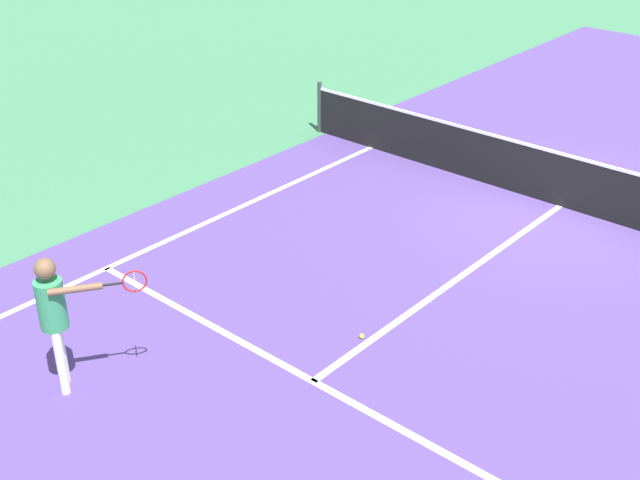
{
  "coord_description": "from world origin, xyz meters",
  "views": [
    {
      "loc": [
        5.25,
        -12.29,
        6.16
      ],
      "look_at": [
        -1.07,
        -5.04,
        1.0
      ],
      "focal_mm": 46.21,
      "sensor_mm": 36.0,
      "label": 1
    }
  ],
  "objects": [
    {
      "name": "player_near",
      "position": [
        -2.13,
        -8.38,
        1.09
      ],
      "size": [
        0.95,
        0.97,
        1.74
      ],
      "color": "white",
      "rests_on": "ground_plane"
    },
    {
      "name": "net",
      "position": [
        0.0,
        0.0,
        0.49
      ],
      "size": [
        11.05,
        0.09,
        1.07
      ],
      "color": "#33383D",
      "rests_on": "ground_plane"
    },
    {
      "name": "line_center_service",
      "position": [
        0.0,
        -3.2,
        0.0
      ],
      "size": [
        0.1,
        6.4,
        0.01
      ],
      "primitive_type": "cube",
      "color": "white",
      "rests_on": "ground_plane"
    },
    {
      "name": "line_sideline_left",
      "position": [
        -4.11,
        -5.95,
        0.0
      ],
      "size": [
        0.1,
        11.89,
        0.01
      ],
      "primitive_type": "cube",
      "color": "white",
      "rests_on": "ground_plane"
    },
    {
      "name": "line_service_near",
      "position": [
        0.0,
        -6.4,
        0.0
      ],
      "size": [
        8.22,
        0.1,
        0.01
      ],
      "primitive_type": "cube",
      "color": "white",
      "rests_on": "ground_plane"
    },
    {
      "name": "ground_plane",
      "position": [
        0.0,
        0.0,
        0.0
      ],
      "size": [
        60.0,
        60.0,
        0.0
      ],
      "primitive_type": "plane",
      "color": "#38724C"
    },
    {
      "name": "tennis_ball_mid_court",
      "position": [
        -0.12,
        -5.31,
        0.03
      ],
      "size": [
        0.07,
        0.07,
        0.07
      ],
      "primitive_type": "sphere",
      "color": "#CCE033",
      "rests_on": "ground_plane"
    },
    {
      "name": "court_surface_inbounds",
      "position": [
        0.0,
        0.0,
        0.0
      ],
      "size": [
        10.62,
        24.4,
        0.0
      ],
      "primitive_type": "cube",
      "color": "#4C387A",
      "rests_on": "ground_plane"
    }
  ]
}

